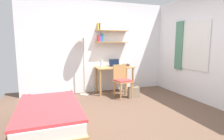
# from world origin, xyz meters

# --- Properties ---
(ground_plane) EXTENTS (5.28, 5.28, 0.00)m
(ground_plane) POSITION_xyz_m (0.00, 0.00, 0.00)
(ground_plane) COLOR brown
(wall_back) EXTENTS (4.40, 0.27, 2.60)m
(wall_back) POSITION_xyz_m (0.00, 2.02, 1.31)
(wall_back) COLOR white
(wall_back) RESTS_ON ground_plane
(wall_right) EXTENTS (0.10, 4.40, 2.60)m
(wall_right) POSITION_xyz_m (2.02, 0.04, 1.30)
(wall_right) COLOR white
(wall_right) RESTS_ON ground_plane
(bed) EXTENTS (0.91, 1.86, 0.54)m
(bed) POSITION_xyz_m (-1.47, -0.13, 0.24)
(bed) COLOR #B2844C
(bed) RESTS_ON ground_plane
(desk) EXTENTS (1.06, 0.56, 0.75)m
(desk) POSITION_xyz_m (0.33, 1.70, 0.61)
(desk) COLOR #B2844C
(desk) RESTS_ON ground_plane
(desk_chair) EXTENTS (0.47, 0.45, 0.86)m
(desk_chair) POSITION_xyz_m (0.36, 1.20, 0.48)
(desk_chair) COLOR #B2844C
(desk_chair) RESTS_ON ground_plane
(standing_lamp) EXTENTS (0.43, 0.43, 1.78)m
(standing_lamp) POSITION_xyz_m (-0.54, 1.75, 1.59)
(standing_lamp) COLOR #B2A893
(standing_lamp) RESTS_ON ground_plane
(laptop) EXTENTS (0.31, 0.22, 0.21)m
(laptop) POSITION_xyz_m (0.37, 1.79, 0.81)
(laptop) COLOR black
(laptop) RESTS_ON desk
(water_bottle) EXTENTS (0.07, 0.07, 0.22)m
(water_bottle) POSITION_xyz_m (-0.05, 1.71, 0.86)
(water_bottle) COLOR silver
(water_bottle) RESTS_ON desk
(book_stack) EXTENTS (0.20, 0.25, 0.06)m
(book_stack) POSITION_xyz_m (0.70, 1.73, 0.78)
(book_stack) COLOR #D13D38
(book_stack) RESTS_ON desk
(handbag) EXTENTS (0.29, 0.13, 0.43)m
(handbag) POSITION_xyz_m (0.64, 1.07, 0.15)
(handbag) COLOR gray
(handbag) RESTS_ON ground_plane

